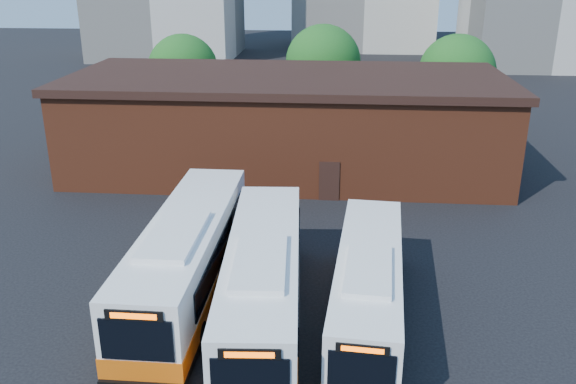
# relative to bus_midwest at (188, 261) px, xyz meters

# --- Properties ---
(ground) EXTENTS (220.00, 220.00, 0.00)m
(ground) POSITION_rel_bus_midwest_xyz_m (2.67, -2.32, -1.69)
(ground) COLOR black
(bus_midwest) EXTENTS (2.95, 13.67, 3.71)m
(bus_midwest) POSITION_rel_bus_midwest_xyz_m (0.00, 0.00, 0.00)
(bus_midwest) COLOR white
(bus_midwest) RESTS_ON ground
(bus_mideast) EXTENTS (3.50, 13.29, 3.58)m
(bus_mideast) POSITION_rel_bus_midwest_xyz_m (3.38, -1.75, -0.06)
(bus_mideast) COLOR white
(bus_mideast) RESTS_ON ground
(bus_east) EXTENTS (3.31, 11.84, 3.19)m
(bus_east) POSITION_rel_bus_midwest_xyz_m (7.40, -1.48, -0.24)
(bus_east) COLOR white
(bus_east) RESTS_ON ground
(transit_worker) EXTENTS (0.63, 0.77, 1.84)m
(transit_worker) POSITION_rel_bus_midwest_xyz_m (4.81, -6.14, -0.77)
(transit_worker) COLOR #111932
(transit_worker) RESTS_ON ground
(depot_building) EXTENTS (28.60, 12.60, 6.40)m
(depot_building) POSITION_rel_bus_midwest_xyz_m (2.67, 17.67, 1.57)
(depot_building) COLOR brown
(depot_building) RESTS_ON ground
(tree_west) EXTENTS (6.00, 6.00, 7.65)m
(tree_west) POSITION_rel_bus_midwest_xyz_m (-7.33, 29.68, 2.96)
(tree_west) COLOR #382314
(tree_west) RESTS_ON ground
(tree_mid) EXTENTS (6.56, 6.56, 8.36)m
(tree_mid) POSITION_rel_bus_midwest_xyz_m (4.67, 31.68, 3.39)
(tree_mid) COLOR #382314
(tree_mid) RESTS_ON ground
(tree_east) EXTENTS (6.24, 6.24, 7.96)m
(tree_east) POSITION_rel_bus_midwest_xyz_m (15.67, 28.68, 3.14)
(tree_east) COLOR #382314
(tree_east) RESTS_ON ground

